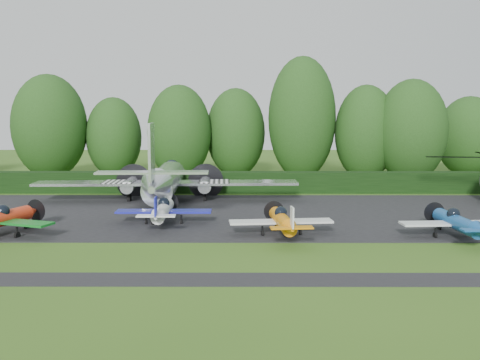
{
  "coord_description": "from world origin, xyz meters",
  "views": [
    {
      "loc": [
        -0.93,
        -29.79,
        7.65
      ],
      "look_at": [
        -1.06,
        10.86,
        2.5
      ],
      "focal_mm": 40.0,
      "sensor_mm": 36.0,
      "label": 1
    }
  ],
  "objects_px": {
    "light_plane_orange": "(282,220)",
    "light_plane_blue": "(457,222)",
    "light_plane_white": "(163,210)",
    "transport_plane": "(165,181)"
  },
  "relations": [
    {
      "from": "light_plane_orange",
      "to": "light_plane_blue",
      "type": "height_order",
      "value": "light_plane_blue"
    },
    {
      "from": "light_plane_white",
      "to": "light_plane_orange",
      "type": "height_order",
      "value": "light_plane_white"
    },
    {
      "from": "light_plane_white",
      "to": "light_plane_blue",
      "type": "xyz_separation_m",
      "value": [
        18.43,
        -3.96,
        -0.0
      ]
    },
    {
      "from": "light_plane_orange",
      "to": "light_plane_white",
      "type": "bearing_deg",
      "value": 162.25
    },
    {
      "from": "transport_plane",
      "to": "light_plane_white",
      "type": "height_order",
      "value": "transport_plane"
    },
    {
      "from": "light_plane_orange",
      "to": "light_plane_blue",
      "type": "distance_m",
      "value": 10.57
    },
    {
      "from": "light_plane_blue",
      "to": "transport_plane",
      "type": "bearing_deg",
      "value": 151.35
    },
    {
      "from": "light_plane_blue",
      "to": "light_plane_white",
      "type": "bearing_deg",
      "value": 171.44
    },
    {
      "from": "light_plane_orange",
      "to": "light_plane_blue",
      "type": "relative_size",
      "value": 0.99
    },
    {
      "from": "light_plane_orange",
      "to": "light_plane_blue",
      "type": "xyz_separation_m",
      "value": [
        10.56,
        -0.57,
        0.01
      ]
    }
  ]
}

